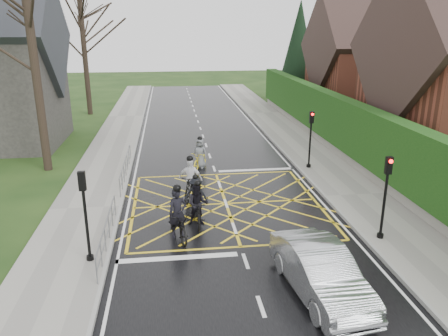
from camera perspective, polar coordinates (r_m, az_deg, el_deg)
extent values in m
plane|color=black|center=(19.32, 0.26, -4.69)|extent=(120.00, 120.00, 0.00)
cube|color=black|center=(19.32, 0.26, -4.67)|extent=(9.00, 80.00, 0.01)
cube|color=gray|center=(20.89, 16.83, -3.49)|extent=(3.00, 80.00, 0.15)
cube|color=gray|center=(19.50, -17.58, -5.13)|extent=(3.00, 80.00, 0.15)
cube|color=slate|center=(26.69, 15.24, 1.93)|extent=(0.50, 38.00, 0.70)
cube|color=#12370F|center=(26.28, 15.55, 5.60)|extent=(0.90, 38.00, 2.80)
cube|color=brown|center=(39.80, 18.54, 10.68)|extent=(9.00, 8.00, 6.00)
cube|color=#31211D|center=(39.58, 18.97, 14.84)|extent=(9.80, 8.80, 8.80)
cube|color=brown|center=(40.80, 22.95, 18.16)|extent=(0.70, 0.70, 1.60)
cylinder|color=black|center=(46.10, 9.43, 9.23)|extent=(0.50, 0.50, 1.20)
cone|color=black|center=(45.65, 9.72, 14.69)|extent=(4.60, 4.60, 10.00)
cylinder|color=black|center=(24.66, -23.45, 12.03)|extent=(0.44, 0.44, 11.00)
cylinder|color=black|center=(32.61, -21.54, 14.26)|extent=(0.44, 0.44, 12.00)
cylinder|color=black|center=(40.35, -17.71, 13.72)|extent=(0.44, 0.44, 10.00)
cylinder|color=slate|center=(15.74, -15.14, -6.87)|extent=(0.05, 5.00, 0.05)
cylinder|color=slate|center=(15.93, -15.01, -8.34)|extent=(0.04, 5.00, 0.04)
cylinder|color=slate|center=(13.78, -16.30, -13.12)|extent=(0.04, 0.04, 1.00)
cylinder|color=slate|center=(18.21, -14.04, -5.02)|extent=(0.04, 0.04, 1.00)
cylinder|color=slate|center=(22.73, -12.79, 1.06)|extent=(0.05, 6.00, 0.05)
cylinder|color=slate|center=(22.86, -12.72, -0.02)|extent=(0.04, 6.00, 0.04)
cylinder|color=slate|center=(20.06, -13.43, -2.79)|extent=(0.04, 0.04, 1.00)
cylinder|color=slate|center=(25.74, -12.15, 1.92)|extent=(0.04, 0.04, 1.00)
cylinder|color=black|center=(23.86, 11.17, 3.21)|extent=(0.10, 0.10, 3.00)
cylinder|color=black|center=(24.23, 10.98, 0.13)|extent=(0.24, 0.24, 0.30)
cube|color=black|center=(23.55, 11.37, 6.51)|extent=(0.22, 0.16, 0.62)
sphere|color=#FF0C0C|center=(23.40, 11.49, 6.88)|extent=(0.14, 0.14, 0.14)
cylinder|color=black|center=(16.50, 20.18, -4.31)|extent=(0.10, 0.10, 3.00)
cylinder|color=black|center=(17.04, 19.69, -8.52)|extent=(0.24, 0.24, 0.30)
cube|color=black|center=(16.05, 20.72, 0.32)|extent=(0.22, 0.16, 0.62)
sphere|color=#FF0C0C|center=(15.90, 20.98, 0.81)|extent=(0.14, 0.14, 0.14)
cylinder|color=black|center=(14.72, -17.53, -6.77)|extent=(0.10, 0.10, 3.00)
cylinder|color=black|center=(15.31, -17.05, -11.36)|extent=(0.24, 0.24, 0.30)
cube|color=black|center=(14.21, -18.06, -1.62)|extent=(0.22, 0.16, 0.62)
sphere|color=#FF0C0C|center=(14.26, -18.05, -0.78)|extent=(0.14, 0.14, 0.14)
imported|color=black|center=(16.22, -6.01, -7.27)|extent=(1.27, 2.24, 1.12)
imported|color=black|center=(16.15, -6.06, -5.87)|extent=(0.78, 0.62, 1.89)
sphere|color=black|center=(15.78, -6.18, -2.66)|extent=(0.30, 0.30, 0.30)
imported|color=black|center=(17.12, -3.36, -5.80)|extent=(0.61, 1.86, 1.11)
imported|color=black|center=(17.09, -3.40, -4.77)|extent=(0.85, 0.68, 1.69)
sphere|color=black|center=(16.78, -3.46, -2.04)|extent=(0.27, 0.27, 0.27)
imported|color=black|center=(18.35, -3.69, -4.50)|extent=(0.83, 1.76, 0.89)
imported|color=black|center=(18.33, -3.73, -3.48)|extent=(1.04, 0.70, 1.50)
sphere|color=black|center=(18.06, -3.78, -1.20)|extent=(0.24, 0.24, 0.24)
imported|color=black|center=(19.67, -4.38, -2.41)|extent=(1.15, 2.11, 1.22)
imported|color=white|center=(19.65, -4.42, -1.43)|extent=(1.18, 0.76, 1.87)
sphere|color=black|center=(19.35, -4.49, 1.23)|extent=(0.29, 0.29, 0.29)
imported|color=gold|center=(23.95, -3.13, 1.07)|extent=(1.33, 1.94, 0.97)
imported|color=slate|center=(23.95, -3.16, 1.91)|extent=(0.95, 0.80, 1.64)
sphere|color=black|center=(23.73, -3.19, 3.86)|extent=(0.26, 0.26, 0.26)
imported|color=#ACAFB3|center=(13.20, 12.50, -13.09)|extent=(2.07, 4.60, 1.47)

